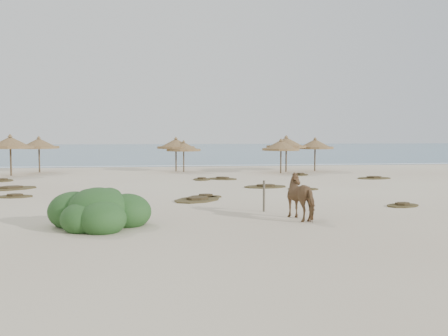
{
  "coord_description": "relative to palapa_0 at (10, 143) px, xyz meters",
  "views": [
    {
      "loc": [
        -2.56,
        -23.05,
        3.22
      ],
      "look_at": [
        1.31,
        5.0,
        1.24
      ],
      "focal_mm": 40.0,
      "sensor_mm": 36.0,
      "label": 1
    }
  ],
  "objects": [
    {
      "name": "scrub_1",
      "position": [
        2.53,
        -9.49,
        -2.41
      ],
      "size": [
        3.65,
        3.37,
        0.16
      ],
      "rotation": [
        0.0,
        0.0,
        0.6
      ],
      "color": "#4C4321",
      "rests_on": "ground"
    },
    {
      "name": "scrub_10",
      "position": [
        21.87,
        -2.56,
        -2.41
      ],
      "size": [
        1.83,
        2.09,
        0.16
      ],
      "rotation": [
        0.0,
        0.0,
        1.09
      ],
      "color": "#4C4321",
      "rests_on": "ground"
    },
    {
      "name": "horse",
      "position": [
        16.31,
        -21.58,
        -1.61
      ],
      "size": [
        1.44,
        2.2,
        1.71
      ],
      "primitive_type": "imported",
      "rotation": [
        0.0,
        0.0,
        3.42
      ],
      "color": "brown",
      "rests_on": "ground"
    },
    {
      "name": "palapa_5",
      "position": [
        20.82,
        -0.6,
        -0.28
      ],
      "size": [
        3.86,
        3.86,
        2.82
      ],
      "rotation": [
        0.0,
        0.0,
        -0.35
      ],
      "color": "brown",
      "rests_on": "ground"
    },
    {
      "name": "palapa_3",
      "position": [
        13.19,
        2.11,
        -0.4
      ],
      "size": [
        3.49,
        3.49,
        2.66
      ],
      "rotation": [
        0.0,
        0.0,
        -0.27
      ],
      "color": "brown",
      "rests_on": "ground"
    },
    {
      "name": "palapa_4",
      "position": [
        21.61,
        0.74,
        -0.07
      ],
      "size": [
        4.33,
        4.33,
        3.08
      ],
      "rotation": [
        0.0,
        0.0,
        0.41
      ],
      "color": "brown",
      "rests_on": "ground"
    },
    {
      "name": "bush",
      "position": [
        8.91,
        -22.2,
        -1.94
      ],
      "size": [
        3.55,
        3.12,
        1.59
      ],
      "rotation": [
        0.0,
        0.0,
        0.43
      ],
      "color": "#294F21",
      "rests_on": "ground"
    },
    {
      "name": "scrub_6",
      "position": [
        0.62,
        -4.27,
        -2.41
      ],
      "size": [
        2.02,
        2.42,
        0.16
      ],
      "rotation": [
        0.0,
        0.0,
        1.95
      ],
      "color": "#4C4321",
      "rests_on": "ground"
    },
    {
      "name": "ocean",
      "position": [
        13.41,
        58.56,
        -2.46
      ],
      "size": [
        200.0,
        100.0,
        0.01
      ],
      "primitive_type": "cube",
      "color": "#285D78",
      "rests_on": "ground"
    },
    {
      "name": "palapa_2",
      "position": [
        12.58,
        2.73,
        -0.18
      ],
      "size": [
        3.77,
        3.77,
        2.94
      ],
      "rotation": [
        0.0,
        0.0,
        -0.23
      ],
      "color": "brown",
      "rests_on": "ground"
    },
    {
      "name": "palapa_0",
      "position": [
        0.0,
        0.0,
        0.0
      ],
      "size": [
        3.87,
        3.87,
        3.17
      ],
      "rotation": [
        0.0,
        0.0,
        0.15
      ],
      "color": "brown",
      "rests_on": "ground"
    },
    {
      "name": "palapa_1",
      "position": [
        1.39,
        3.07,
        -0.12
      ],
      "size": [
        4.01,
        4.01,
        3.01
      ],
      "rotation": [
        0.0,
        0.0,
        0.3
      ],
      "color": "brown",
      "rests_on": "ground"
    },
    {
      "name": "scrub_12",
      "position": [
        21.64,
        -18.96,
        -2.41
      ],
      "size": [
        1.92,
        1.58,
        0.16
      ],
      "rotation": [
        0.0,
        0.0,
        0.37
      ],
      "color": "#4C4321",
      "rests_on": "ground"
    },
    {
      "name": "scrub_2",
      "position": [
        13.34,
        -14.71,
        -2.41
      ],
      "size": [
        1.67,
        1.15,
        0.16
      ],
      "rotation": [
        0.0,
        0.0,
        3.07
      ],
      "color": "#4C4321",
      "rests_on": "ground"
    },
    {
      "name": "palapa_6",
      "position": [
        24.32,
        1.45,
        -0.21
      ],
      "size": [
        3.39,
        3.39,
        2.9
      ],
      "rotation": [
        0.0,
        0.0,
        -0.1
      ],
      "color": "brown",
      "rests_on": "ground"
    },
    {
      "name": "fence_post_near",
      "position": [
        15.25,
        -19.61,
        -1.82
      ],
      "size": [
        0.12,
        0.12,
        1.29
      ],
      "primitive_type": "cylinder",
      "rotation": [
        0.0,
        0.0,
        0.27
      ],
      "color": "brown",
      "rests_on": "ground"
    },
    {
      "name": "scrub_4",
      "position": [
        19.21,
        -11.99,
        -2.41
      ],
      "size": [
        1.98,
        1.53,
        0.16
      ],
      "rotation": [
        0.0,
        0.0,
        2.9
      ],
      "color": "#4C4321",
      "rests_on": "ground"
    },
    {
      "name": "scrub_3",
      "position": [
        17.34,
        -10.52,
        -2.41
      ],
      "size": [
        2.83,
        2.04,
        0.16
      ],
      "rotation": [
        0.0,
        0.0,
        0.14
      ],
      "color": "#4C4321",
      "rests_on": "ground"
    },
    {
      "name": "scrub_0",
      "position": [
        3.79,
        -13.32,
        -2.41
      ],
      "size": [
        1.87,
        1.25,
        0.16
      ],
      "rotation": [
        0.0,
        0.0,
        3.11
      ],
      "color": "#4C4321",
      "rests_on": "ground"
    },
    {
      "name": "ground",
      "position": [
        13.41,
        -16.44,
        -2.46
      ],
      "size": [
        160.0,
        160.0,
        0.0
      ],
      "primitive_type": "plane",
      "color": "beige",
      "rests_on": "ground"
    },
    {
      "name": "foam_line",
      "position": [
        13.41,
        9.56,
        -2.46
      ],
      "size": [
        70.0,
        0.6,
        0.01
      ],
      "primitive_type": "cube",
      "color": "white",
      "rests_on": "ground"
    },
    {
      "name": "scrub_9",
      "position": [
        12.83,
        -15.77,
        -2.41
      ],
      "size": [
        3.2,
        3.32,
        0.16
      ],
      "rotation": [
        0.0,
        0.0,
        0.87
      ],
      "color": "#4C4321",
      "rests_on": "ground"
    },
    {
      "name": "scrub_13",
      "position": [
        14.03,
        -5.28,
        -2.41
      ],
      "size": [
        1.32,
        1.92,
        0.16
      ],
      "rotation": [
        0.0,
        0.0,
        1.5
      ],
      "color": "#4C4321",
      "rests_on": "ground"
    },
    {
      "name": "scrub_7",
      "position": [
        15.49,
        -5.07,
        -2.41
      ],
      "size": [
        2.59,
        2.36,
        0.16
      ],
      "rotation": [
        0.0,
        0.0,
        2.57
      ],
      "color": "#4C4321",
      "rests_on": "ground"
    },
    {
      "name": "scrub_5",
      "position": [
        26.22,
        -6.04,
        -2.41
      ],
      "size": [
        2.67,
        1.92,
        0.16
      ],
      "rotation": [
        0.0,
        0.0,
        0.12
      ],
      "color": "#4C4321",
      "rests_on": "ground"
    },
    {
      "name": "scrub_11",
      "position": [
        8.03,
        -18.57,
        -2.41
      ],
      "size": [
        2.53,
        2.65,
        0.16
      ],
      "rotation": [
        0.0,
        0.0,
        2.25
      ],
      "color": "#4C4321",
      "rests_on": "ground"
    }
  ]
}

